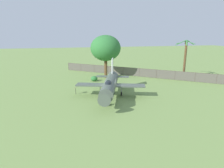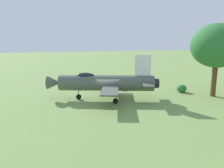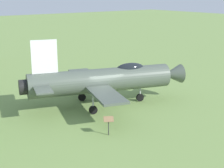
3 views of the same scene
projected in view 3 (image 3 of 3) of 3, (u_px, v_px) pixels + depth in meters
The scene contains 3 objects.
ground_plane at pixel (101, 105), 25.89m from camera, with size 200.00×200.00×0.00m, color #75934C.
display_jet at pixel (106, 80), 25.49m from camera, with size 10.06×12.46×5.17m.
info_plaque at pixel (109, 122), 20.36m from camera, with size 0.65×0.72×1.14m.
Camera 3 is at (20.10, -14.13, 8.38)m, focal length 54.79 mm.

